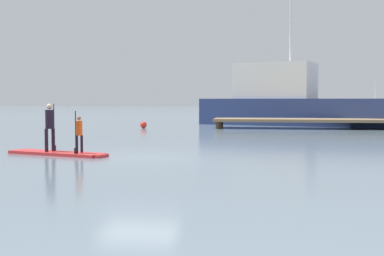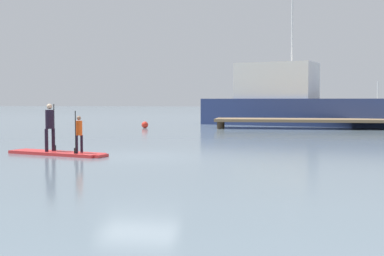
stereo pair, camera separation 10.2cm
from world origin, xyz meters
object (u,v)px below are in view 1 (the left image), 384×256
Objects in this scene: paddler_child_solo at (79,132)px; paddleboard_near at (58,153)px; fishing_boat_green_midground at (374,111)px; mooring_buoy_near at (143,125)px; fishing_boat_white_large at (287,102)px; paddler_adult at (50,124)px.

paddleboard_near is at bearing 161.13° from paddler_child_solo.
fishing_boat_green_midground is 13.05× the size of mooring_buoy_near.
paddler_child_solo is 0.25× the size of fishing_boat_green_midground.
paddler_adult is at bearing -111.24° from fishing_boat_white_large.
fishing_boat_white_large reaches higher than mooring_buoy_near.
fishing_boat_green_midground is at bearing 65.42° from paddler_adult.
mooring_buoy_near is at bearing -128.99° from fishing_boat_green_midground.
paddler_adult is 23.36m from fishing_boat_white_large.
mooring_buoy_near is (-18.33, -22.64, -0.41)m from fishing_boat_green_midground.
fishing_boat_white_large is at bearing 32.53° from mooring_buoy_near.
paddler_child_solo is 16.44m from mooring_buoy_near.
paddleboard_near is 0.67× the size of fishing_boat_green_midground.
paddler_adult is 0.12× the size of fishing_boat_white_large.
paddler_child_solo is 23.35m from fishing_boat_white_large.
paddler_adult is at bearing 161.03° from paddler_child_solo.
fishing_boat_white_large reaches higher than fishing_boat_green_midground.
fishing_boat_green_midground is (16.50, 38.97, -0.15)m from paddler_child_solo.
fishing_boat_white_large is at bearing 71.73° from paddler_child_solo.
paddleboard_near is 8.69× the size of mooring_buoy_near.
paddler_adult reaches higher than mooring_buoy_near.
fishing_boat_white_large is at bearing 69.58° from paddleboard_near.
paddleboard_near is 0.27× the size of fishing_boat_white_large.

